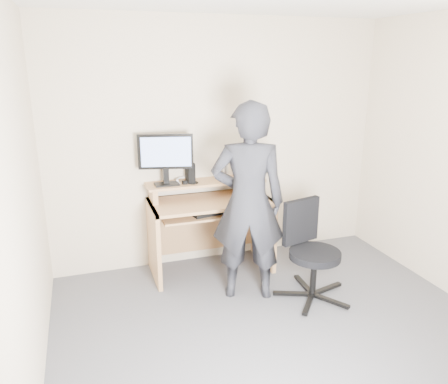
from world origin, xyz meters
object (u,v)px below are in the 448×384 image
monitor (166,155)px  person (248,203)px  office_chair (310,247)px  desk (208,217)px

monitor → person: (0.58, -0.70, -0.32)m
office_chair → person: person is taller
monitor → office_chair: size_ratio=0.60×
desk → office_chair: (0.69, -0.85, -0.07)m
desk → monitor: 0.78m
office_chair → person: (-0.52, 0.20, 0.41)m
person → desk: bearing=-57.4°
desk → person: 0.76m
desk → person: (0.17, -0.66, 0.34)m
monitor → office_chair: (1.10, -0.90, -0.74)m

